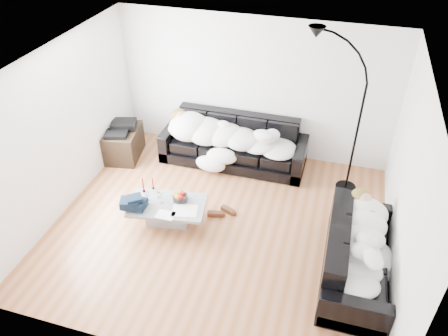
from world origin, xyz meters
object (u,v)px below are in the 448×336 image
(sleeper_right, at_px, (362,241))
(candle_right, at_px, (153,183))
(floor_lamp, at_px, (358,128))
(shoes, at_px, (221,212))
(sleeper_back, at_px, (233,134))
(wine_glass_b, at_px, (148,196))
(candle_left, at_px, (143,185))
(wine_glass_c, at_px, (161,198))
(fruit_bowl, at_px, (180,197))
(wine_glass_a, at_px, (158,193))
(sofa_back, at_px, (234,142))
(coffee_table, at_px, (168,212))
(stereo, at_px, (121,127))
(sofa_right, at_px, (358,253))
(av_cabinet, at_px, (124,143))

(sleeper_right, height_order, candle_right, sleeper_right)
(floor_lamp, bearing_deg, shoes, -121.57)
(sleeper_back, relative_size, candle_right, 9.92)
(wine_glass_b, bearing_deg, candle_left, 130.90)
(sleeper_back, xyz_separation_m, wine_glass_c, (-0.64, -1.81, -0.22))
(wine_glass_b, bearing_deg, wine_glass_c, -0.94)
(fruit_bowl, bearing_deg, shoes, 21.39)
(fruit_bowl, distance_m, wine_glass_a, 0.35)
(sofa_back, bearing_deg, coffee_table, -106.31)
(coffee_table, bearing_deg, sleeper_back, 73.27)
(floor_lamp, bearing_deg, sleeper_back, -160.12)
(wine_glass_c, xyz_separation_m, stereo, (-1.39, 1.46, 0.21))
(sofa_back, relative_size, sleeper_right, 1.54)
(sleeper_right, xyz_separation_m, shoes, (-2.11, 0.65, -0.58))
(shoes, bearing_deg, sofa_right, -17.25)
(shoes, xyz_separation_m, stereo, (-2.24, 1.09, 0.59))
(fruit_bowl, distance_m, shoes, 0.73)
(wine_glass_a, distance_m, candle_left, 0.30)
(sleeper_back, bearing_deg, sleeper_right, -42.04)
(stereo, relative_size, floor_lamp, 0.18)
(shoes, bearing_deg, fruit_bowl, -158.73)
(candle_right, height_order, stereo, stereo)
(candle_left, bearing_deg, floor_lamp, 25.26)
(sleeper_right, distance_m, wine_glass_a, 3.08)
(sleeper_right, relative_size, shoes, 4.32)
(sleeper_right, xyz_separation_m, wine_glass_c, (-2.95, 0.28, -0.20))
(fruit_bowl, bearing_deg, sofa_back, 77.33)
(coffee_table, relative_size, fruit_bowl, 4.99)
(wine_glass_a, height_order, wine_glass_b, wine_glass_a)
(sofa_right, relative_size, wine_glass_c, 11.58)
(wine_glass_c, bearing_deg, coffee_table, -1.66)
(sofa_back, bearing_deg, candle_right, -119.95)
(candle_left, bearing_deg, wine_glass_a, -13.06)
(candle_left, bearing_deg, fruit_bowl, -3.19)
(sofa_back, height_order, candle_left, sofa_back)
(wine_glass_a, height_order, av_cabinet, av_cabinet)
(sofa_back, height_order, coffee_table, sofa_back)
(sleeper_back, distance_m, stereo, 2.06)
(fruit_bowl, relative_size, wine_glass_a, 1.39)
(sofa_right, bearing_deg, floor_lamp, 6.80)
(stereo, bearing_deg, sofa_right, -37.52)
(wine_glass_c, relative_size, stereo, 0.39)
(sleeper_back, height_order, wine_glass_b, sleeper_back)
(sofa_back, height_order, sofa_right, sofa_back)
(coffee_table, xyz_separation_m, shoes, (0.75, 0.37, -0.12))
(fruit_bowl, xyz_separation_m, wine_glass_c, (-0.25, -0.14, 0.01))
(sofa_right, bearing_deg, av_cabinet, 68.22)
(sleeper_back, relative_size, floor_lamp, 0.93)
(wine_glass_c, relative_size, shoes, 0.44)
(fruit_bowl, height_order, shoes, fruit_bowl)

